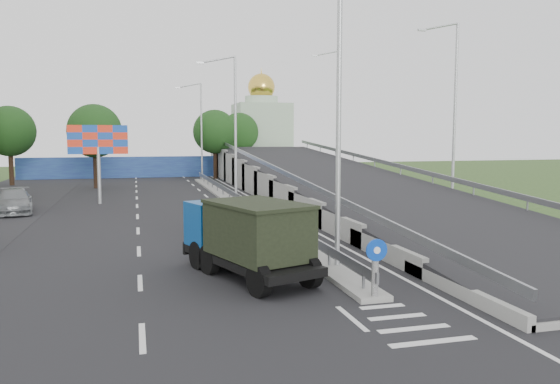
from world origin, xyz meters
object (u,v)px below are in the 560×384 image
object	(u,v)px
sign_bollard	(375,267)
dump_truck	(246,234)
lamp_post_far	(200,126)
lamp_post_mid	(233,121)
lamp_post_near	(334,106)
billboard	(98,144)
parked_car_d	(14,201)
church	(261,132)

from	to	relation	value
sign_bollard	dump_truck	distance (m)	4.87
sign_bollard	lamp_post_far	world-z (taller)	lamp_post_far
sign_bollard	lamp_post_mid	bearing A→B (deg)	89.74
lamp_post_near	billboard	distance (m)	23.87
lamp_post_mid	lamp_post_far	world-z (taller)	same
lamp_post_near	lamp_post_mid	xyz separation A→B (m)	(0.00, 20.00, 0.00)
sign_bollard	parked_car_d	size ratio (longest dim) A/B	0.33
lamp_post_far	parked_car_d	size ratio (longest dim) A/B	1.97
church	parked_car_d	bearing A→B (deg)	-124.01
parked_car_d	lamp_post_far	bearing A→B (deg)	47.23
lamp_post_far	church	size ratio (longest dim) A/B	0.73
sign_bollard	dump_truck	size ratio (longest dim) A/B	0.26
dump_truck	lamp_post_near	bearing A→B (deg)	-19.05
billboard	lamp_post_far	bearing A→B (deg)	63.16
church	billboard	distance (m)	37.23
lamp_post_far	parked_car_d	world-z (taller)	lamp_post_far
lamp_post_near	lamp_post_far	bearing A→B (deg)	90.00
dump_truck	parked_car_d	bearing A→B (deg)	101.39
parked_car_d	billboard	bearing A→B (deg)	25.06
billboard	dump_truck	world-z (taller)	billboard
lamp_post_mid	lamp_post_far	xyz separation A→B (m)	(0.00, 20.00, 0.00)
lamp_post_near	parked_car_d	world-z (taller)	lamp_post_near
lamp_post_mid	church	size ratio (longest dim) A/B	0.73
dump_truck	sign_bollard	bearing A→B (deg)	-71.08
lamp_post_far	church	xyz separation A→B (m)	(9.89, 14.00, -0.50)
lamp_post_near	lamp_post_mid	size ratio (longest dim) A/B	1.00
lamp_post_near	dump_truck	bearing A→B (deg)	179.83
lamp_post_far	parked_car_d	distance (m)	26.01
lamp_post_mid	dump_truck	distance (m)	20.69
church	lamp_post_near	bearing A→B (deg)	-100.38
lamp_post_near	church	xyz separation A→B (m)	(9.89, 54.00, -0.50)
lamp_post_far	dump_truck	size ratio (longest dim) A/B	1.59
lamp_post_far	dump_truck	bearing A→B (deg)	-94.41
lamp_post_mid	church	distance (m)	35.41
billboard	parked_car_d	size ratio (longest dim) A/B	1.07
dump_truck	lamp_post_far	bearing A→B (deg)	66.72
lamp_post_mid	dump_truck	xyz separation A→B (m)	(-3.08, -19.99, -4.36)
lamp_post_near	billboard	size ratio (longest dim) A/B	1.83
lamp_post_mid	sign_bollard	bearing A→B (deg)	-90.26
sign_bollard	parked_car_d	world-z (taller)	sign_bollard
billboard	dump_truck	xyz separation A→B (m)	(6.03, -21.99, -2.73)
lamp_post_near	dump_truck	distance (m)	5.34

